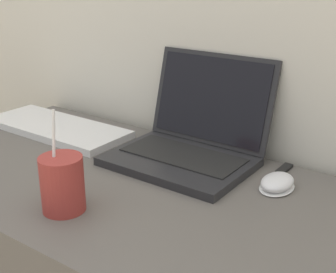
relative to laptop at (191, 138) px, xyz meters
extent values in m
cube|color=#232326|center=(0.00, -0.05, -0.04)|extent=(0.33, 0.23, 0.02)
cube|color=black|center=(0.00, -0.04, -0.03)|extent=(0.29, 0.13, 0.00)
cube|color=#232326|center=(0.00, 0.09, 0.08)|extent=(0.33, 0.07, 0.23)
cube|color=black|center=(0.00, 0.09, 0.08)|extent=(0.30, 0.06, 0.20)
cylinder|color=#9E332D|center=(-0.06, -0.36, 0.00)|extent=(0.08, 0.08, 0.11)
cylinder|color=black|center=(-0.06, -0.36, 0.05)|extent=(0.07, 0.07, 0.01)
cylinder|color=white|center=(-0.07, -0.36, 0.07)|extent=(0.01, 0.03, 0.16)
ellipsoid|color=white|center=(0.24, -0.03, -0.05)|extent=(0.07, 0.10, 0.01)
ellipsoid|color=silver|center=(0.24, -0.03, -0.04)|extent=(0.06, 0.09, 0.03)
cube|color=silver|center=(-0.42, -0.06, -0.04)|extent=(0.44, 0.18, 0.02)
cube|color=black|center=(0.22, 0.07, -0.05)|extent=(0.02, 0.06, 0.01)
camera|label=1|loc=(0.58, -0.90, 0.40)|focal=50.00mm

